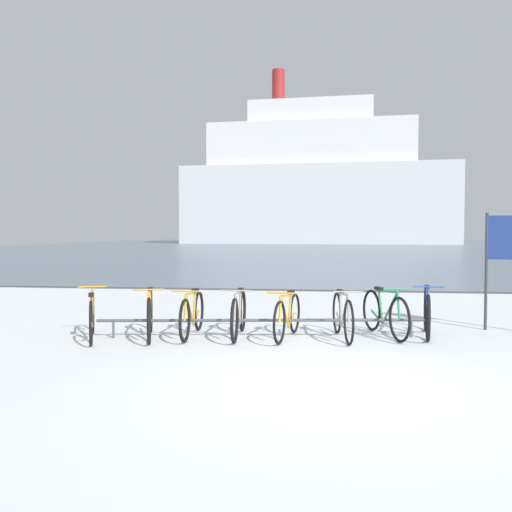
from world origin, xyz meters
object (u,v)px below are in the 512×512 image
(bicycle_7, at_px, (427,313))
(info_sign, at_px, (502,251))
(ferry_ship, at_px, (316,185))
(bicycle_4, at_px, (287,316))
(bicycle_3, at_px, (239,314))
(bicycle_1, at_px, (150,315))
(bicycle_5, at_px, (343,316))
(bicycle_2, at_px, (192,314))
(bicycle_6, at_px, (385,313))
(bicycle_0, at_px, (92,316))

(bicycle_7, height_order, info_sign, info_sign)
(info_sign, distance_m, ferry_ship, 75.77)
(bicycle_4, distance_m, info_sign, 3.91)
(info_sign, bearing_deg, bicycle_3, -165.28)
(bicycle_4, bearing_deg, bicycle_7, 12.17)
(bicycle_1, height_order, bicycle_5, bicycle_1)
(bicycle_2, xyz_separation_m, bicycle_4, (1.54, 0.01, -0.00))
(bicycle_6, bearing_deg, info_sign, 21.35)
(bicycle_0, xyz_separation_m, bicycle_7, (5.28, 0.92, 0.02))
(bicycle_0, bearing_deg, bicycle_5, 7.44)
(bicycle_0, height_order, bicycle_4, bicycle_0)
(bicycle_4, bearing_deg, bicycle_5, 4.71)
(bicycle_7, bearing_deg, bicycle_4, -167.83)
(bicycle_2, relative_size, ferry_ship, 0.04)
(bicycle_3, bearing_deg, bicycle_4, -2.35)
(bicycle_2, distance_m, info_sign, 5.36)
(bicycle_6, bearing_deg, bicycle_1, -170.59)
(bicycle_2, relative_size, bicycle_6, 1.06)
(bicycle_3, height_order, ferry_ship, ferry_ship)
(bicycle_0, relative_size, bicycle_4, 0.97)
(bicycle_4, relative_size, bicycle_5, 1.01)
(bicycle_2, height_order, ferry_ship, ferry_ship)
(bicycle_0, distance_m, bicycle_7, 5.36)
(bicycle_5, bearing_deg, bicycle_0, -172.56)
(bicycle_5, distance_m, info_sign, 3.10)
(info_sign, bearing_deg, bicycle_0, -166.28)
(bicycle_2, relative_size, bicycle_7, 1.05)
(bicycle_0, bearing_deg, bicycle_3, 11.78)
(bicycle_6, bearing_deg, bicycle_7, 7.96)
(bicycle_1, xyz_separation_m, bicycle_7, (4.41, 0.71, 0.01))
(ferry_ship, bearing_deg, bicycle_1, -90.85)
(bicycle_7, bearing_deg, bicycle_3, -171.54)
(bicycle_3, bearing_deg, bicycle_5, 1.35)
(info_sign, bearing_deg, bicycle_7, -152.69)
(bicycle_7, bearing_deg, bicycle_2, -172.60)
(bicycle_3, xyz_separation_m, bicycle_7, (3.02, 0.45, 0.02))
(ferry_ship, bearing_deg, bicycle_4, -89.22)
(bicycle_0, distance_m, bicycle_6, 4.68)
(bicycle_0, bearing_deg, info_sign, 13.72)
(bicycle_6, distance_m, ferry_ship, 76.57)
(bicycle_0, xyz_separation_m, bicycle_6, (4.61, 0.83, 0.01))
(bicycle_7, xyz_separation_m, ferry_ship, (-3.27, 75.95, 8.51))
(bicycle_2, distance_m, bicycle_6, 3.12)
(bicycle_1, relative_size, bicycle_7, 1.00)
(bicycle_7, relative_size, ferry_ship, 0.04)
(bicycle_1, bearing_deg, bicycle_7, 9.19)
(bicycle_0, xyz_separation_m, ferry_ship, (2.01, 76.88, 8.53))
(bicycle_1, height_order, info_sign, info_sign)
(bicycle_0, height_order, bicycle_1, bicycle_1)
(bicycle_1, bearing_deg, bicycle_0, -166.64)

